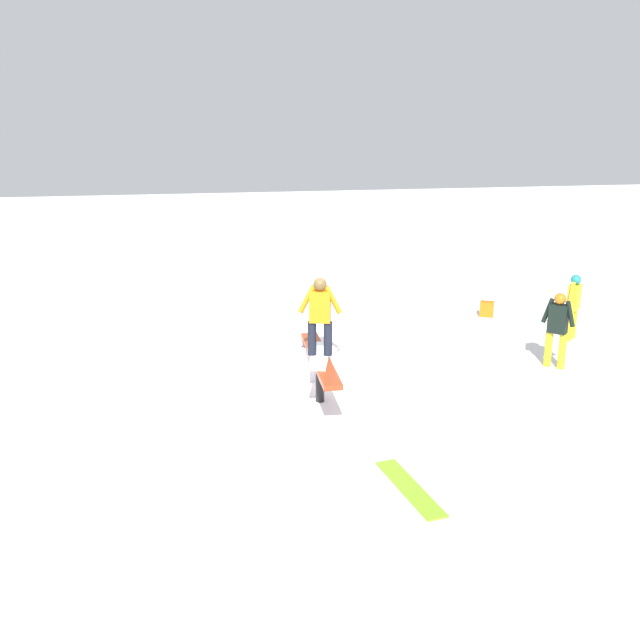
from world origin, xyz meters
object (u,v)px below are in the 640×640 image
at_px(main_rider_on_rail, 320,319).
at_px(bystander_yellow, 573,303).
at_px(backpack_on_snow, 487,309).
at_px(loose_snowboard_lime, 410,488).
at_px(rail_feature, 320,363).
at_px(bystander_black, 558,326).

height_order(main_rider_on_rail, bystander_yellow, main_rider_on_rail).
bearing_deg(backpack_on_snow, loose_snowboard_lime, 87.43).
bearing_deg(main_rider_on_rail, rail_feature, 0.00).
bearing_deg(bystander_yellow, loose_snowboard_lime, 2.13).
xyz_separation_m(main_rider_on_rail, backpack_on_snow, (-4.12, 4.59, -1.21)).
height_order(rail_feature, bystander_yellow, bystander_yellow).
bearing_deg(bystander_black, rail_feature, 55.29).
height_order(loose_snowboard_lime, backpack_on_snow, backpack_on_snow).
bearing_deg(rail_feature, backpack_on_snow, 133.48).
height_order(rail_feature, main_rider_on_rail, main_rider_on_rail).
distance_m(rail_feature, bystander_black, 4.53).
bearing_deg(rail_feature, main_rider_on_rail, 0.00).
distance_m(rail_feature, bystander_yellow, 6.03).
bearing_deg(rail_feature, bystander_black, 101.43).
relative_size(bystander_black, bystander_yellow, 1.03).
distance_m(bystander_yellow, loose_snowboard_lime, 7.22).
bearing_deg(main_rider_on_rail, loose_snowboard_lime, 26.82).
height_order(rail_feature, bystander_black, bystander_black).
relative_size(rail_feature, backpack_on_snow, 7.38).
bearing_deg(bystander_yellow, rail_feature, -21.90).
xyz_separation_m(bystander_black, bystander_yellow, (-1.46, 1.13, -0.02)).
bearing_deg(backpack_on_snow, bystander_yellow, 145.14).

